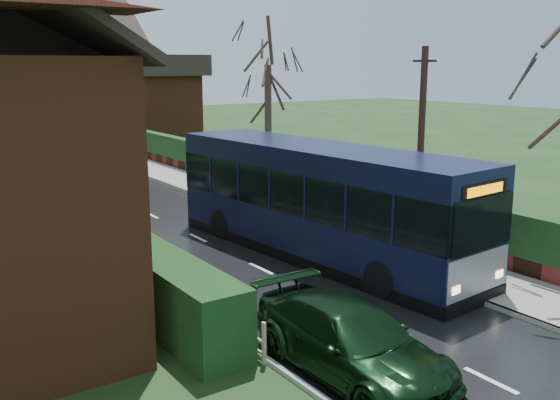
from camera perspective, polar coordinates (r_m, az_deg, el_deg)
ground at (r=16.77m, az=2.00°, el=-8.15°), size 140.00×140.00×0.00m
road at (r=25.17m, az=-11.66°, el=-1.40°), size 6.00×100.00×0.02m
pavement at (r=27.03m, az=-3.36°, el=-0.09°), size 2.50×100.00×0.14m
kerb_right at (r=26.44m, az=-5.58°, el=-0.41°), size 0.12×100.00×0.14m
kerb_left at (r=24.19m, az=-18.32°, el=-2.23°), size 0.12×100.00×0.10m
front_hedge at (r=19.13m, az=-16.64°, el=-3.57°), size 1.20×16.00×1.60m
picket_fence at (r=19.45m, az=-14.48°, el=-4.25°), size 0.10×16.00×0.90m
right_wall_hedge at (r=27.66m, az=-0.64°, el=2.22°), size 0.60×50.00×1.80m
bus at (r=19.15m, az=3.67°, el=-0.23°), size 3.53×11.55×3.46m
car_silver at (r=24.37m, az=-18.06°, el=-0.46°), size 1.73×4.30×1.46m
car_green at (r=12.27m, az=6.51°, el=-12.64°), size 2.08×4.87×1.40m
car_distant at (r=49.88m, az=-22.36°, el=5.47°), size 2.62×4.67×1.46m
bus_stop_sign at (r=19.31m, az=7.12°, el=-0.01°), size 0.08×0.41×2.69m
telegraph_pole at (r=20.81m, az=12.74°, el=4.80°), size 0.24×0.82×6.42m
tree_right_far at (r=27.92m, az=-1.12°, el=13.08°), size 4.33×4.33×8.36m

